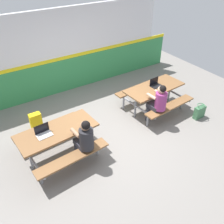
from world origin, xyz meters
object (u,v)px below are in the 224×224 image
(backpack_dark, at_px, (36,121))
(picnic_table_right, at_px, (154,92))
(student_further, at_px, (158,101))
(picnic_table_left, at_px, (58,136))
(laptop_silver, at_px, (43,133))
(laptop_dark, at_px, (155,84))
(student_nearer, at_px, (85,138))
(tote_bag_bright, at_px, (199,112))

(backpack_dark, bearing_deg, picnic_table_right, -17.54)
(student_further, bearing_deg, picnic_table_right, 57.12)
(picnic_table_left, bearing_deg, student_further, -6.16)
(laptop_silver, bearing_deg, laptop_dark, 5.37)
(student_nearer, distance_m, tote_bag_bright, 3.50)
(student_nearer, height_order, student_further, same)
(picnic_table_left, xyz_separation_m, tote_bag_bright, (3.85, -0.76, -0.38))
(picnic_table_right, distance_m, tote_bag_bright, 1.38)
(picnic_table_left, bearing_deg, student_nearer, -53.20)
(laptop_silver, bearing_deg, student_further, -5.92)
(student_further, bearing_deg, student_nearer, -173.89)
(student_further, height_order, tote_bag_bright, student_further)
(student_nearer, height_order, tote_bag_bright, student_nearer)
(laptop_dark, height_order, backpack_dark, laptop_dark)
(laptop_silver, relative_size, tote_bag_bright, 0.78)
(laptop_dark, xyz_separation_m, tote_bag_bright, (0.74, -1.09, -0.59))
(student_nearer, xyz_separation_m, laptop_silver, (-0.68, 0.55, 0.08))
(laptop_dark, xyz_separation_m, backpack_dark, (-3.24, 0.96, -0.57))
(student_further, bearing_deg, picnic_table_left, 173.84)
(picnic_table_right, distance_m, student_further, 0.71)
(picnic_table_right, height_order, student_nearer, student_nearer)
(picnic_table_right, height_order, tote_bag_bright, picnic_table_right)
(laptop_silver, xyz_separation_m, backpack_dark, (0.16, 1.28, -0.57))
(student_nearer, distance_m, student_further, 2.28)
(picnic_table_right, height_order, backpack_dark, picnic_table_right)
(picnic_table_right, xyz_separation_m, student_nearer, (-2.65, -0.83, 0.13))
(student_further, relative_size, tote_bag_bright, 2.81)
(laptop_dark, bearing_deg, tote_bag_bright, -55.86)
(picnic_table_left, relative_size, laptop_silver, 5.34)
(picnic_table_right, xyz_separation_m, tote_bag_bright, (0.81, -1.05, -0.38))
(backpack_dark, bearing_deg, student_further, -29.57)
(student_further, distance_m, laptop_silver, 2.97)
(picnic_table_right, distance_m, laptop_dark, 0.23)
(laptop_silver, height_order, backpack_dark, laptop_silver)
(picnic_table_left, xyz_separation_m, picnic_table_right, (3.04, 0.30, 0.00))
(laptop_dark, bearing_deg, student_further, -125.32)
(student_nearer, distance_m, laptop_silver, 0.88)
(student_further, xyz_separation_m, tote_bag_bright, (1.18, -0.47, -0.51))
(laptop_dark, bearing_deg, laptop_silver, -174.63)
(student_nearer, bearing_deg, student_further, 6.11)
(picnic_table_left, height_order, backpack_dark, picnic_table_left)
(picnic_table_left, distance_m, student_further, 2.69)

